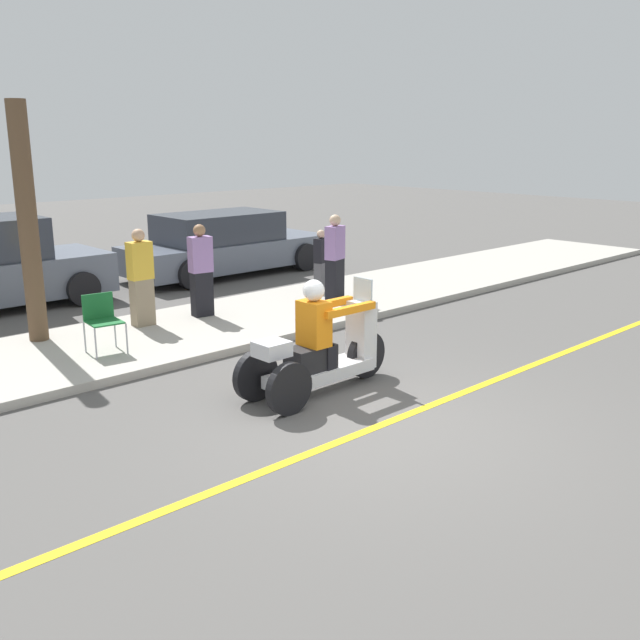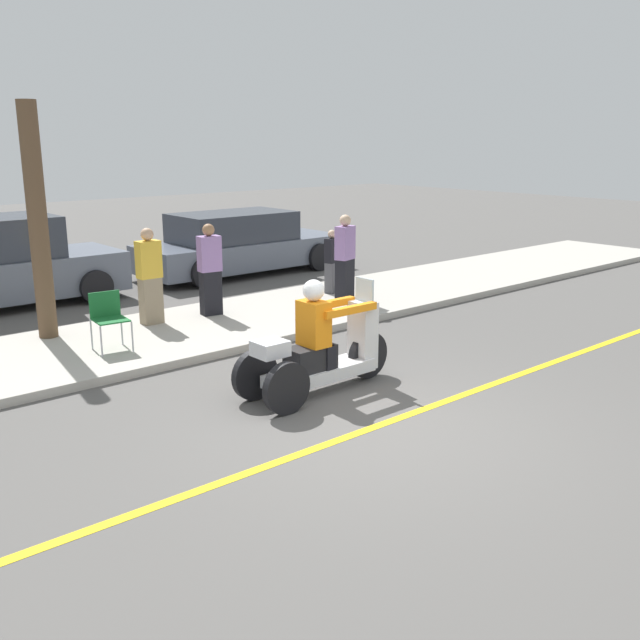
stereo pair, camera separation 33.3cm
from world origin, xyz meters
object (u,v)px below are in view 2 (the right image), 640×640
at_px(spectator_with_child, 210,271).
at_px(folding_chair_curbside, 108,315).
at_px(spectator_by_tree, 332,263).
at_px(tree_trunk, 38,223).
at_px(parked_car_lot_right, 239,245).
at_px(spectator_end_of_line, 150,278).
at_px(spectator_near_curb, 345,259).
at_px(motorcycle_trike, 320,352).

bearing_deg(spectator_with_child, folding_chair_curbside, -159.86).
relative_size(spectator_by_tree, tree_trunk, 0.35).
height_order(folding_chair_curbside, parked_car_lot_right, parked_car_lot_right).
bearing_deg(spectator_end_of_line, parked_car_lot_right, 39.34).
distance_m(spectator_near_curb, tree_trunk, 5.31).
height_order(spectator_by_tree, spectator_with_child, spectator_with_child).
bearing_deg(folding_chair_curbside, spectator_with_child, 20.14).
bearing_deg(spectator_with_child, tree_trunk, 170.81).
bearing_deg(spectator_near_curb, tree_trunk, 167.92).
relative_size(spectator_with_child, tree_trunk, 0.45).
xyz_separation_m(spectator_by_tree, spectator_end_of_line, (-3.79, 0.14, 0.16)).
height_order(motorcycle_trike, spectator_end_of_line, spectator_end_of_line).
bearing_deg(folding_chair_curbside, tree_trunk, 109.03).
height_order(motorcycle_trike, spectator_near_curb, spectator_near_curb).
height_order(motorcycle_trike, tree_trunk, tree_trunk).
bearing_deg(parked_car_lot_right, motorcycle_trike, -117.50).
xyz_separation_m(spectator_near_curb, tree_trunk, (-5.11, 1.09, 0.96)).
relative_size(spectator_with_child, parked_car_lot_right, 0.32).
xyz_separation_m(spectator_near_curb, parked_car_lot_right, (0.40, 4.01, -0.21)).
height_order(spectator_with_child, folding_chair_curbside, spectator_with_child).
relative_size(spectator_near_curb, spectator_with_child, 1.02).
bearing_deg(motorcycle_trike, spectator_near_curb, 43.60).
relative_size(spectator_by_tree, spectator_with_child, 0.79).
bearing_deg(tree_trunk, spectator_with_child, -9.19).
height_order(spectator_by_tree, parked_car_lot_right, parked_car_lot_right).
relative_size(spectator_end_of_line, spectator_near_curb, 0.98).
bearing_deg(spectator_end_of_line, tree_trunk, 169.02).
relative_size(motorcycle_trike, spectator_by_tree, 1.80).
bearing_deg(spectator_with_child, spectator_end_of_line, 173.52).
bearing_deg(spectator_near_curb, motorcycle_trike, -136.40).
distance_m(spectator_by_tree, spectator_end_of_line, 3.79).
bearing_deg(spectator_by_tree, parked_car_lot_right, 87.57).
bearing_deg(folding_chair_curbside, spectator_end_of_line, 38.93).
relative_size(spectator_near_curb, tree_trunk, 0.46).
bearing_deg(motorcycle_trike, tree_trunk, 112.32).
bearing_deg(spectator_end_of_line, spectator_near_curb, -12.56).
bearing_deg(spectator_near_curb, folding_chair_curbside, -178.27).
bearing_deg(tree_trunk, spectator_end_of_line, -10.98).
bearing_deg(spectator_by_tree, spectator_near_curb, -111.55).
xyz_separation_m(folding_chair_curbside, parked_car_lot_right, (5.08, 4.15, 0.05)).
bearing_deg(parked_car_lot_right, spectator_end_of_line, -140.66).
height_order(spectator_near_curb, spectator_with_child, spectator_near_curb).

